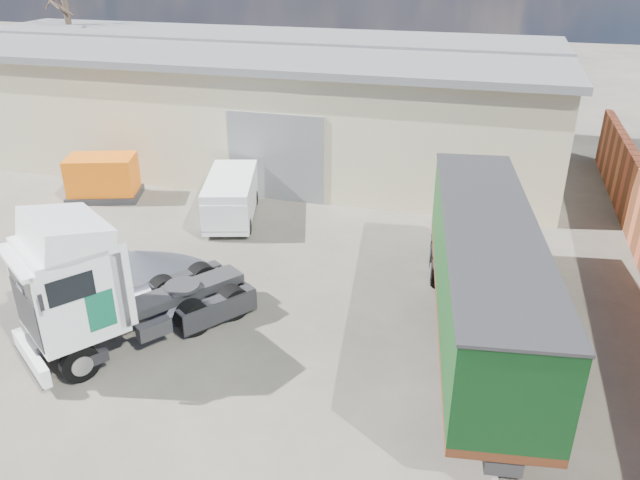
% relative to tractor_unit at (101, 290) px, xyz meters
% --- Properties ---
extents(ground, '(120.00, 120.00, 0.00)m').
position_rel_tractor_unit_xyz_m(ground, '(2.93, 0.95, -1.67)').
color(ground, black).
rests_on(ground, ground).
extents(warehouse, '(30.60, 12.60, 5.42)m').
position_rel_tractor_unit_xyz_m(warehouse, '(-3.07, 16.95, 0.99)').
color(warehouse, '#B9B18E').
rests_on(warehouse, ground).
extents(tractor_unit, '(5.20, 6.02, 3.97)m').
position_rel_tractor_unit_xyz_m(tractor_unit, '(0.00, 0.00, 0.00)').
color(tractor_unit, black).
rests_on(tractor_unit, ground).
extents(box_trailer, '(3.62, 10.81, 3.53)m').
position_rel_tractor_unit_xyz_m(box_trailer, '(9.31, 2.79, 0.48)').
color(box_trailer, '#2D2D30').
rests_on(box_trailer, ground).
extents(panel_van, '(2.74, 4.43, 1.69)m').
position_rel_tractor_unit_xyz_m(panel_van, '(-0.06, 8.48, -0.80)').
color(panel_van, black).
rests_on(panel_van, ground).
extents(orange_skip, '(3.25, 2.57, 1.78)m').
position_rel_tractor_unit_xyz_m(orange_skip, '(-6.03, 9.25, -0.90)').
color(orange_skip, '#2D2D30').
rests_on(orange_skip, ground).
extents(gravel_heap, '(6.45, 5.61, 1.12)m').
position_rel_tractor_unit_xyz_m(gravel_heap, '(-1.07, 3.24, -1.15)').
color(gravel_heap, black).
rests_on(gravel_heap, ground).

